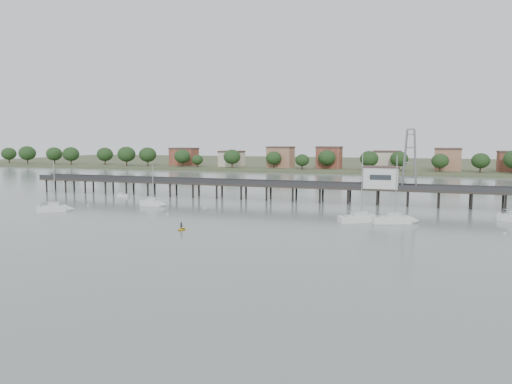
% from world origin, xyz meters
% --- Properties ---
extents(ground_plane, '(500.00, 500.00, 0.00)m').
position_xyz_m(ground_plane, '(0.00, 0.00, 0.00)').
color(ground_plane, slate).
rests_on(ground_plane, ground).
extents(pier, '(150.00, 5.00, 5.50)m').
position_xyz_m(pier, '(0.00, 60.00, 3.79)').
color(pier, '#2D2823').
rests_on(pier, ground).
extents(pier_building, '(8.40, 5.40, 5.30)m').
position_xyz_m(pier_building, '(25.00, 60.00, 6.67)').
color(pier_building, silver).
rests_on(pier_building, ground).
extents(lattice_tower, '(3.20, 3.20, 15.50)m').
position_xyz_m(lattice_tower, '(31.50, 60.00, 11.10)').
color(lattice_tower, slate).
rests_on(lattice_tower, ground).
extents(sailboat_c, '(8.47, 6.58, 13.94)m').
position_xyz_m(sailboat_c, '(24.41, 32.96, 0.64)').
color(sailboat_c, silver).
rests_on(sailboat_c, ground).
extents(sailboat_d, '(8.50, 5.17, 13.54)m').
position_xyz_m(sailboat_d, '(30.71, 33.45, 0.64)').
color(sailboat_d, silver).
rests_on(sailboat_d, ground).
extents(sailboat_a, '(6.74, 6.01, 11.72)m').
position_xyz_m(sailboat_a, '(-41.19, 25.53, 0.65)').
color(sailboat_a, silver).
rests_on(sailboat_a, ground).
extents(sailboat_b, '(6.14, 2.26, 10.15)m').
position_xyz_m(sailboat_b, '(-25.54, 40.03, 0.66)').
color(sailboat_b, silver).
rests_on(sailboat_b, ground).
extents(white_tender, '(3.36, 1.44, 1.30)m').
position_xyz_m(white_tender, '(-43.20, 53.51, 0.40)').
color(white_tender, silver).
rests_on(white_tender, ground).
extents(yellow_dinghy, '(1.75, 0.71, 2.37)m').
position_xyz_m(yellow_dinghy, '(-5.24, 13.87, 0.00)').
color(yellow_dinghy, yellow).
rests_on(yellow_dinghy, ground).
extents(dinghy_occupant, '(0.90, 1.30, 0.29)m').
position_xyz_m(dinghy_occupant, '(-5.24, 13.87, 0.00)').
color(dinghy_occupant, black).
rests_on(dinghy_occupant, ground).
extents(mooring_buoys, '(89.22, 12.91, 0.39)m').
position_xyz_m(mooring_buoys, '(0.85, 34.16, 0.08)').
color(mooring_buoys, beige).
rests_on(mooring_buoys, ground).
extents(far_shore, '(500.00, 170.00, 10.40)m').
position_xyz_m(far_shore, '(0.36, 239.58, 0.95)').
color(far_shore, '#475133').
rests_on(far_shore, ground).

